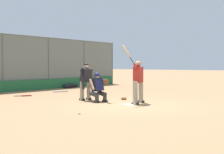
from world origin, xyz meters
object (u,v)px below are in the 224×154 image
fielding_glove_on_dirt (124,98)px  umpire_home (86,81)px  batter_at_plate (138,80)px  spare_bat_by_padding (25,96)px  catcher_behind_plate (98,87)px  equipment_bag_dugout_side (71,86)px  spare_bat_near_backstop (59,92)px  baseball_loose (79,113)px

fielding_glove_on_dirt → umpire_home: bearing=-45.7°
batter_at_plate → spare_bat_by_padding: 6.11m
catcher_behind_plate → equipment_bag_dugout_side: 8.43m
catcher_behind_plate → umpire_home: size_ratio=0.77×
spare_bat_near_backstop → equipment_bag_dugout_side: bearing=-120.8°
batter_at_plate → spare_bat_near_backstop: 6.71m
baseball_loose → equipment_bag_dugout_side: size_ratio=0.06×
catcher_behind_plate → baseball_loose: (2.83, 1.69, -0.61)m
catcher_behind_plate → spare_bat_near_backstop: catcher_behind_plate is taller
baseball_loose → equipment_bag_dugout_side: 11.52m
umpire_home → equipment_bag_dugout_side: (-4.74, -5.96, -0.74)m
catcher_behind_plate → fielding_glove_on_dirt: 1.50m
batter_at_plate → spare_bat_near_backstop: batter_at_plate is taller
fielding_glove_on_dirt → baseball_loose: fielding_glove_on_dirt is taller
spare_bat_by_padding → batter_at_plate: bearing=-53.3°
spare_bat_by_padding → baseball_loose: size_ratio=10.32×
spare_bat_near_backstop → spare_bat_by_padding: 2.70m
spare_bat_by_padding → catcher_behind_plate: bearing=-57.1°
equipment_bag_dugout_side → spare_bat_near_backstop: bearing=35.3°
catcher_behind_plate → spare_bat_by_padding: bearing=-73.3°
spare_bat_by_padding → fielding_glove_on_dirt: fielding_glove_on_dirt is taller
fielding_glove_on_dirt → spare_bat_by_padding: bearing=-68.3°
batter_at_plate → spare_bat_near_backstop: size_ratio=2.84×
spare_bat_near_backstop → spare_bat_by_padding: same height
catcher_behind_plate → baseball_loose: 3.35m
batter_at_plate → catcher_behind_plate: batter_at_plate is taller
batter_at_plate → fielding_glove_on_dirt: (-0.75, -1.26, -0.88)m
batter_at_plate → fielding_glove_on_dirt: bearing=-137.7°
catcher_behind_plate → batter_at_plate: bearing=120.3°
umpire_home → batter_at_plate: bearing=106.7°
batter_at_plate → catcher_behind_plate: (0.59, -1.59, -0.29)m
batter_at_plate → equipment_bag_dugout_side: 9.51m
umpire_home → equipment_bag_dugout_side: size_ratio=1.27×
fielding_glove_on_dirt → equipment_bag_dugout_side: (-3.57, -7.17, 0.07)m
spare_bat_near_backstop → fielding_glove_on_dirt: 5.26m
umpire_home → fielding_glove_on_dirt: bearing=141.3°
umpire_home → baseball_loose: size_ratio=21.83×
catcher_behind_plate → baseball_loose: bearing=40.9°
batter_at_plate → umpire_home: size_ratio=1.44×
spare_bat_by_padding → fielding_glove_on_dirt: size_ratio=2.34×
spare_bat_by_padding → equipment_bag_dugout_side: equipment_bag_dugout_side is taller
spare_bat_by_padding → fielding_glove_on_dirt: 5.03m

